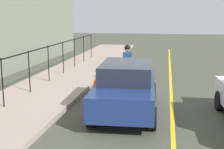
# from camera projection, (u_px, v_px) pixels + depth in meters

# --- Properties ---
(ground_plane) EXTENTS (80.00, 80.00, 0.00)m
(ground_plane) POSITION_uv_depth(u_px,v_px,m) (124.00, 108.00, 10.50)
(ground_plane) COLOR #46483C
(lane_line_centre) EXTENTS (36.00, 0.12, 0.01)m
(lane_line_centre) POSITION_uv_depth(u_px,v_px,m) (172.00, 110.00, 10.23)
(lane_line_centre) COLOR yellow
(lane_line_centre) RESTS_ON ground
(sidewalk) EXTENTS (40.00, 3.20, 0.15)m
(sidewalk) POSITION_uv_depth(u_px,v_px,m) (29.00, 101.00, 11.06)
(sidewalk) COLOR #A38F82
(sidewalk) RESTS_ON ground
(iron_fence) EXTENTS (20.04, 0.04, 1.60)m
(iron_fence) POSITION_uv_depth(u_px,v_px,m) (29.00, 61.00, 11.85)
(iron_fence) COLOR black
(iron_fence) RESTS_ON sidewalk
(cyclist_lead) EXTENTS (1.71, 0.37, 1.83)m
(cyclist_lead) POSITION_uv_depth(u_px,v_px,m) (127.00, 66.00, 13.44)
(cyclist_lead) COLOR black
(cyclist_lead) RESTS_ON ground
(parked_sedan_rear) EXTENTS (4.48, 2.09, 1.58)m
(parked_sedan_rear) POSITION_uv_depth(u_px,v_px,m) (126.00, 87.00, 9.99)
(parked_sedan_rear) COLOR navy
(parked_sedan_rear) RESTS_ON ground
(traffic_cone_near) EXTENTS (0.36, 0.36, 0.63)m
(traffic_cone_near) POSITION_uv_depth(u_px,v_px,m) (95.00, 84.00, 12.64)
(traffic_cone_near) COLOR #E55408
(traffic_cone_near) RESTS_ON ground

